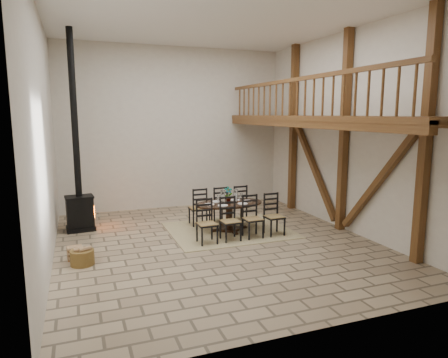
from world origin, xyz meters
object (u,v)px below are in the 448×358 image
object	(u,v)px
log_basket	(82,257)
log_stack	(75,253)
dining_table	(230,217)
wood_stove	(79,188)

from	to	relation	value
log_basket	log_stack	xyz separation A→B (m)	(-0.14, 0.34, -0.01)
dining_table	log_stack	xyz separation A→B (m)	(-3.71, -0.76, -0.23)
dining_table	wood_stove	bearing A→B (deg)	156.61
dining_table	log_basket	distance (m)	3.74
dining_table	wood_stove	size ratio (longest dim) A/B	0.44
log_basket	dining_table	bearing A→B (deg)	17.07
dining_table	log_stack	bearing A→B (deg)	-169.93
log_basket	log_stack	bearing A→B (deg)	112.51
dining_table	log_basket	bearing A→B (deg)	-164.42
wood_stove	log_stack	xyz separation A→B (m)	(-0.15, -2.19, -0.97)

